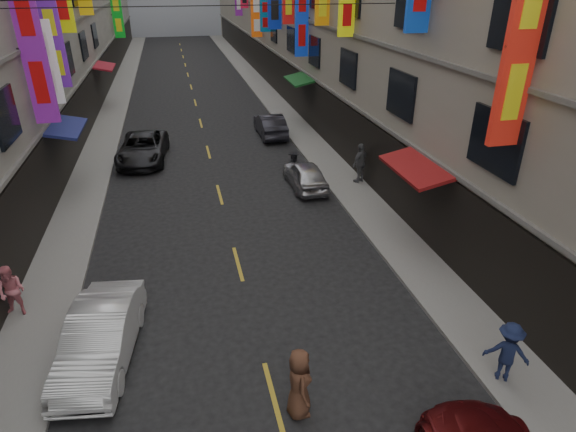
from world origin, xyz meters
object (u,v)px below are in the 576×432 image
car_right_mid (305,175)px  pedestrian_rfar (360,163)px  car_left_mid (101,337)px  car_right_far (270,125)px  car_left_far (143,148)px  pedestrian_crossing (299,383)px  pedestrian_lfar (12,291)px  pedestrian_rnear (508,352)px  scooter_far_right (294,162)px

car_right_mid → pedestrian_rfar: (2.60, -0.23, 0.44)m
car_left_mid → car_right_mid: 12.58m
car_right_far → car_left_far: bearing=20.7°
car_right_far → pedestrian_crossing: bearing=80.5°
car_right_mid → pedestrian_lfar: 12.91m
pedestrian_rnear → pedestrian_crossing: (-5.05, 0.23, -0.04)m
car_right_mid → pedestrian_lfar: size_ratio=2.32×
car_left_far → pedestrian_lfar: 13.20m
car_right_far → pedestrian_rfar: bearing=107.2°
car_left_mid → pedestrian_rfar: size_ratio=2.26×
car_right_mid → car_right_far: (0.00, 8.25, 0.06)m
pedestrian_rnear → pedestrian_rfar: bearing=-62.0°
car_left_mid → car_right_far: car_left_mid is taller
car_right_far → pedestrian_lfar: (-10.60, -15.61, 0.23)m
scooter_far_right → car_right_mid: car_right_mid is taller
car_right_mid → pedestrian_lfar: (-10.60, -7.36, 0.29)m
pedestrian_rnear → car_right_far: bearing=-53.0°
car_right_far → car_right_mid: bearing=90.1°
pedestrian_lfar → car_left_far: bearing=89.8°
car_left_mid → car_right_mid: size_ratio=1.16×
car_right_far → pedestrian_rnear: (1.53, -20.99, 0.24)m
car_left_mid → pedestrian_lfar: (-2.60, 2.34, 0.21)m
car_left_far → car_right_mid: size_ratio=1.38×
car_left_far → pedestrian_rfar: 11.56m
pedestrian_lfar → pedestrian_rfar: pedestrian_rfar is taller
pedestrian_lfar → pedestrian_rfar: bearing=42.0°
car_left_mid → car_left_far: bearing=96.3°
car_left_mid → pedestrian_crossing: pedestrian_crossing is taller
pedestrian_lfar → pedestrian_crossing: (7.07, -5.15, -0.03)m
pedestrian_crossing → pedestrian_rnear: bearing=-92.1°
scooter_far_right → car_right_far: (-0.00, 6.04, 0.24)m
pedestrian_rfar → pedestrian_crossing: 13.72m
car_right_far → pedestrian_rnear: bearing=94.3°
car_left_far → car_right_far: (7.45, 2.79, -0.02)m
car_left_mid → pedestrian_rnear: pedestrian_rnear is taller
car_right_far → pedestrian_rfar: pedestrian_rfar is taller
pedestrian_lfar → pedestrian_crossing: size_ratio=0.90×
car_left_far → pedestrian_rfar: bearing=-24.0°
scooter_far_right → pedestrian_rnear: (1.52, -14.94, 0.48)m
pedestrian_rfar → pedestrian_crossing: bearing=30.7°
car_left_far → pedestrian_crossing: bearing=-72.1°
scooter_far_right → pedestrian_lfar: bearing=58.2°
car_left_mid → scooter_far_right: bearing=64.5°
scooter_far_right → car_right_far: car_right_far is taller
car_left_far → pedestrian_crossing: pedestrian_crossing is taller
car_left_mid → pedestrian_crossing: 5.29m
car_left_mid → car_right_far: size_ratio=1.03×
pedestrian_crossing → car_left_mid: bearing=58.4°
car_left_far → pedestrian_rfar: size_ratio=2.68×
car_right_far → scooter_far_right: bearing=90.2°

